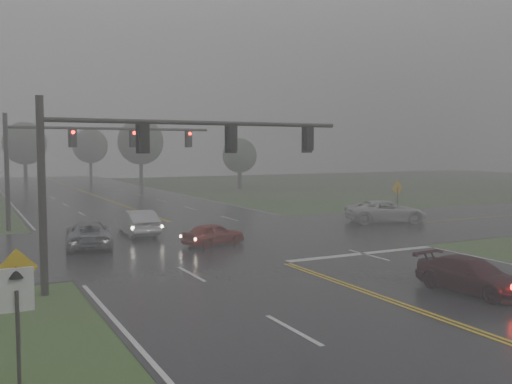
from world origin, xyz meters
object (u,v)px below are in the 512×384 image
sedan_red (214,246)px  pickup_white (386,223)px  sedan_silver (138,235)px  car_grey (89,247)px  signal_gantry_near (147,155)px  signal_gantry_far (76,148)px  sedan_maroon (471,293)px

sedan_red → pickup_white: (14.14, 3.01, 0.00)m
sedan_silver → car_grey: size_ratio=0.95×
car_grey → pickup_white: (20.10, 0.58, 0.00)m
sedan_silver → signal_gantry_near: size_ratio=0.37×
sedan_red → pickup_white: 14.45m
car_grey → signal_gantry_far: size_ratio=0.36×
sedan_maroon → pickup_white: pickup_white is taller
pickup_white → signal_gantry_far: bearing=87.9°
sedan_silver → signal_gantry_far: size_ratio=0.34×
sedan_maroon → car_grey: bearing=117.2°
sedan_red → signal_gantry_near: size_ratio=0.28×
sedan_red → sedan_maroon: bearing=-177.1°
sedan_silver → pickup_white: size_ratio=0.83×
sedan_silver → car_grey: (-3.37, -2.88, 0.00)m
sedan_silver → car_grey: bearing=41.8°
sedan_maroon → car_grey: (-10.25, 15.70, 0.00)m
sedan_red → signal_gantry_near: 9.88m
sedan_maroon → sedan_silver: 19.81m
car_grey → sedan_red: bearing=167.3°
sedan_maroon → pickup_white: (9.85, 16.28, 0.00)m
signal_gantry_near → signal_gantry_far: (0.43, 17.41, 0.28)m
signal_gantry_far → sedan_maroon: bearing=-68.8°
sedan_red → signal_gantry_far: size_ratio=0.26×
sedan_red → signal_gantry_near: signal_gantry_near is taller
car_grey → signal_gantry_near: signal_gantry_near is taller
sedan_maroon → sedan_silver: size_ratio=0.92×
car_grey → signal_gantry_near: size_ratio=0.39×
sedan_maroon → sedan_red: bearing=101.9°
sedan_red → sedan_silver: 5.91m
sedan_red → sedan_silver: size_ratio=0.76×
sedan_red → sedan_silver: (-2.59, 5.31, 0.00)m
sedan_maroon → sedan_silver: bearing=104.4°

